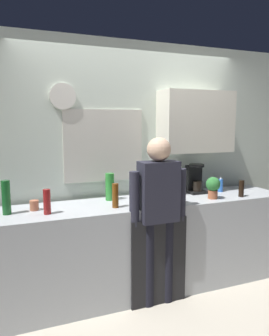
{
  "coord_description": "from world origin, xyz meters",
  "views": [
    {
      "loc": [
        -1.26,
        -2.61,
        1.73
      ],
      "look_at": [
        -0.14,
        0.25,
        1.29
      ],
      "focal_mm": 34.19,
      "sensor_mm": 36.0,
      "label": 1
    }
  ],
  "objects": [
    {
      "name": "ground_plane",
      "position": [
        0.0,
        0.0,
        0.0
      ],
      "size": [
        8.0,
        8.0,
        0.0
      ],
      "primitive_type": "plane",
      "color": "beige"
    },
    {
      "name": "kitchen_counter",
      "position": [
        0.0,
        0.3,
        0.47
      ],
      "size": [
        3.15,
        0.64,
        0.94
      ],
      "primitive_type": "cube",
      "color": "#B2B7BC",
      "rests_on": "ground_plane"
    },
    {
      "name": "dishwasher_panel",
      "position": [
        -0.0,
        -0.03,
        0.42
      ],
      "size": [
        0.56,
        0.02,
        0.84
      ],
      "primitive_type": "cube",
      "color": "black",
      "rests_on": "ground_plane"
    },
    {
      "name": "back_wall_assembly",
      "position": [
        0.08,
        0.7,
        1.36
      ],
      "size": [
        4.75,
        0.42,
        2.6
      ],
      "color": "silver",
      "rests_on": "ground_plane"
    },
    {
      "name": "coffee_maker",
      "position": [
        0.69,
        0.47,
        1.09
      ],
      "size": [
        0.2,
        0.2,
        0.33
      ],
      "color": "black",
      "rests_on": "kitchen_counter"
    },
    {
      "name": "bottle_clear_soda",
      "position": [
        -0.32,
        0.48,
        1.08
      ],
      "size": [
        0.09,
        0.09,
        0.28
      ],
      "primitive_type": "cylinder",
      "color": "#2D8C33",
      "rests_on": "kitchen_counter"
    },
    {
      "name": "bottle_green_wine",
      "position": [
        -1.31,
        0.31,
        1.09
      ],
      "size": [
        0.07,
        0.07,
        0.3
      ],
      "primitive_type": "cylinder",
      "color": "#195923",
      "rests_on": "kitchen_counter"
    },
    {
      "name": "bottle_dark_sauce",
      "position": [
        1.04,
        0.11,
        1.03
      ],
      "size": [
        0.06,
        0.06,
        0.18
      ],
      "primitive_type": "cylinder",
      "color": "black",
      "rests_on": "kitchen_counter"
    },
    {
      "name": "bottle_red_vinegar",
      "position": [
        -0.98,
        0.19,
        1.05
      ],
      "size": [
        0.06,
        0.06,
        0.22
      ],
      "primitive_type": "cylinder",
      "color": "maroon",
      "rests_on": "kitchen_counter"
    },
    {
      "name": "bottle_amber_beer",
      "position": [
        -0.36,
        0.18,
        1.05
      ],
      "size": [
        0.06,
        0.06,
        0.23
      ],
      "primitive_type": "cylinder",
      "color": "brown",
      "rests_on": "kitchen_counter"
    },
    {
      "name": "cup_terracotta_mug",
      "position": [
        -1.08,
        0.36,
        0.98
      ],
      "size": [
        0.08,
        0.08,
        0.09
      ],
      "primitive_type": "cylinder",
      "color": "#B26647",
      "rests_on": "kitchen_counter"
    },
    {
      "name": "potted_plant",
      "position": [
        0.7,
        0.15,
        1.07
      ],
      "size": [
        0.15,
        0.15,
        0.23
      ],
      "color": "#9E5638",
      "rests_on": "kitchen_counter"
    },
    {
      "name": "dish_soap",
      "position": [
        0.98,
        0.4,
        1.02
      ],
      "size": [
        0.06,
        0.06,
        0.18
      ],
      "color": "blue",
      "rests_on": "kitchen_counter"
    },
    {
      "name": "person_at_sink",
      "position": [
        0.0,
        0.0,
        0.95
      ],
      "size": [
        0.57,
        0.22,
        1.6
      ],
      "rotation": [
        0.0,
        0.0,
        0.23
      ],
      "color": "black",
      "rests_on": "ground_plane"
    }
  ]
}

